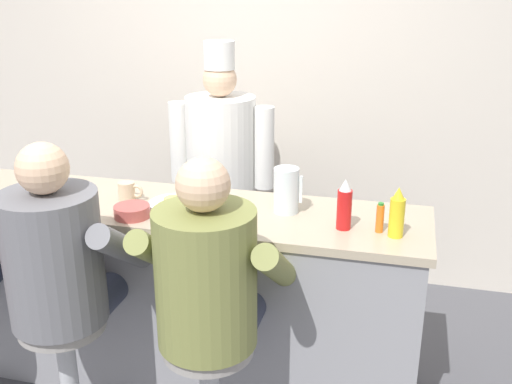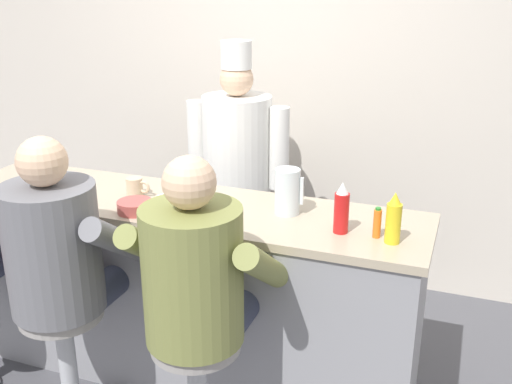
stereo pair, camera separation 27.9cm
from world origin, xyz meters
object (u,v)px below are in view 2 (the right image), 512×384
object	(u,v)px
cereal_bowl	(135,207)
diner_seated_grey	(60,257)
mustard_bottle_yellow	(394,219)
water_pitcher_clear	(287,191)
coffee_mug_tan	(135,187)
breakfast_plate	(180,200)
hot_sauce_bottle_orange	(377,223)
diner_seated_olive	(197,284)
ketchup_bottle_red	(342,209)
cook_in_whites_near	(237,166)

from	to	relation	value
cereal_bowl	diner_seated_grey	bearing A→B (deg)	-116.14
mustard_bottle_yellow	diner_seated_grey	world-z (taller)	diner_seated_grey
water_pitcher_clear	coffee_mug_tan	size ratio (longest dim) A/B	1.66
breakfast_plate	cereal_bowl	size ratio (longest dim) A/B	1.59
water_pitcher_clear	diner_seated_grey	distance (m)	1.08
hot_sauce_bottle_orange	diner_seated_olive	xyz separation A→B (m)	(-0.64, -0.47, -0.17)
water_pitcher_clear	hot_sauce_bottle_orange	bearing A→B (deg)	-16.40
cereal_bowl	diner_seated_olive	distance (m)	0.63
ketchup_bottle_red	coffee_mug_tan	distance (m)	1.10
mustard_bottle_yellow	diner_seated_grey	distance (m)	1.47
hot_sauce_bottle_orange	cook_in_whites_near	bearing A→B (deg)	138.92
hot_sauce_bottle_orange	breakfast_plate	size ratio (longest dim) A/B	0.51
water_pitcher_clear	cook_in_whites_near	size ratio (longest dim) A/B	0.13
coffee_mug_tan	mustard_bottle_yellow	bearing A→B (deg)	-5.27
water_pitcher_clear	diner_seated_grey	world-z (taller)	diner_seated_grey
diner_seated_olive	cook_in_whites_near	bearing A→B (deg)	105.41
diner_seated_grey	cook_in_whites_near	distance (m)	1.39
water_pitcher_clear	cereal_bowl	xyz separation A→B (m)	(-0.69, -0.24, -0.08)
coffee_mug_tan	cook_in_whites_near	size ratio (longest dim) A/B	0.08
ketchup_bottle_red	diner_seated_olive	bearing A→B (deg)	-135.59
ketchup_bottle_red	diner_seated_olive	xyz separation A→B (m)	(-0.48, -0.47, -0.22)
water_pitcher_clear	breakfast_plate	xyz separation A→B (m)	(-0.55, -0.05, -0.10)
breakfast_plate	cereal_bowl	xyz separation A→B (m)	(-0.14, -0.19, 0.01)
ketchup_bottle_red	mustard_bottle_yellow	size ratio (longest dim) A/B	1.03
breakfast_plate	diner_seated_grey	size ratio (longest dim) A/B	0.19
ketchup_bottle_red	water_pitcher_clear	xyz separation A→B (m)	(-0.29, 0.13, 0.00)
hot_sauce_bottle_orange	diner_seated_grey	world-z (taller)	diner_seated_grey
mustard_bottle_yellow	cook_in_whites_near	xyz separation A→B (m)	(-1.08, 0.91, -0.16)
diner_seated_olive	hot_sauce_bottle_orange	bearing A→B (deg)	36.47
mustard_bottle_yellow	cereal_bowl	size ratio (longest dim) A/B	1.34
cereal_bowl	diner_seated_olive	bearing A→B (deg)	-35.83
ketchup_bottle_red	hot_sauce_bottle_orange	distance (m)	0.16
breakfast_plate	cereal_bowl	world-z (taller)	cereal_bowl
hot_sauce_bottle_orange	diner_seated_grey	size ratio (longest dim) A/B	0.10
ketchup_bottle_red	mustard_bottle_yellow	world-z (taller)	ketchup_bottle_red
diner_seated_grey	ketchup_bottle_red	bearing A→B (deg)	22.11
breakfast_plate	cook_in_whites_near	distance (m)	0.81
mustard_bottle_yellow	water_pitcher_clear	world-z (taller)	mustard_bottle_yellow
diner_seated_grey	diner_seated_olive	world-z (taller)	diner_seated_grey
diner_seated_grey	diner_seated_olive	distance (m)	0.68
ketchup_bottle_red	diner_seated_grey	distance (m)	1.27
water_pitcher_clear	cereal_bowl	size ratio (longest dim) A/B	1.30
mustard_bottle_yellow	hot_sauce_bottle_orange	bearing A→B (deg)	156.40
hot_sauce_bottle_orange	water_pitcher_clear	xyz separation A→B (m)	(-0.45, 0.13, 0.04)
ketchup_bottle_red	coffee_mug_tan	world-z (taller)	ketchup_bottle_red
hot_sauce_bottle_orange	cook_in_whites_near	distance (m)	1.35
cereal_bowl	mustard_bottle_yellow	bearing A→B (deg)	3.79
water_pitcher_clear	cook_in_whites_near	distance (m)	0.95
diner_seated_grey	water_pitcher_clear	bearing A→B (deg)	34.89
diner_seated_grey	diner_seated_olive	xyz separation A→B (m)	(0.68, -0.00, -0.01)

